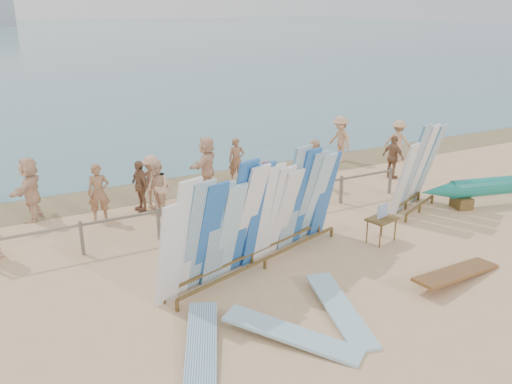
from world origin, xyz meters
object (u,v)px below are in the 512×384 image
flat_board_c (456,279)px  beachgoer_2 (157,188)px  flat_board_b (340,314)px  beachgoer_1 (99,193)px  side_surfboard_rack (416,171)px  flat_board_e (202,352)px  beachgoer_11 (30,189)px  beach_chair_left (228,204)px  beachgoer_8 (314,164)px  flat_board_a (292,341)px  beachgoer_10 (393,157)px  beach_chair_right (274,199)px  beachgoer_5 (207,164)px  beachgoer_extra_0 (398,141)px  beachgoer_7 (236,160)px  beachgoer_3 (152,182)px  beachgoer_9 (340,139)px  main_surfboard_rack (258,218)px  stroller (275,185)px  outrigger_canoe (512,186)px  beachgoer_4 (140,186)px  vendor_table (381,229)px

flat_board_c → beachgoer_2: beachgoer_2 is taller
flat_board_b → beachgoer_1: 8.10m
side_surfboard_rack → beachgoer_1: 9.38m
flat_board_e → beachgoer_11: beachgoer_11 is taller
beach_chair_left → beachgoer_8: bearing=4.6°
flat_board_a → beachgoer_10: 11.02m
beach_chair_right → beachgoer_2: 3.60m
beachgoer_5 → beachgoer_extra_0: (8.26, -0.15, -0.11)m
beachgoer_10 → beach_chair_right: bearing=86.8°
side_surfboard_rack → beachgoer_2: 7.77m
flat_board_a → beachgoer_7: (3.38, 9.25, 0.79)m
beachgoer_3 → beachgoer_7: 3.61m
flat_board_a → beachgoer_8: size_ratio=1.62×
beachgoer_9 → beachgoer_2: beachgoer_9 is taller
main_surfboard_rack → flat_board_a: size_ratio=2.07×
flat_board_c → beachgoer_2: size_ratio=1.65×
stroller → beachgoer_8: beachgoer_8 is taller
beachgoer_8 → flat_board_a: bearing=-40.4°
side_surfboard_rack → beachgoer_1: (-8.62, 3.69, -0.41)m
main_surfboard_rack → flat_board_b: bearing=-98.0°
stroller → beachgoer_7: beachgoer_7 is taller
beachgoer_extra_0 → flat_board_b: bearing=99.3°
flat_board_c → beachgoer_9: bearing=-30.2°
flat_board_e → beachgoer_7: size_ratio=1.71×
outrigger_canoe → beachgoer_8: 6.28m
beachgoer_2 → beachgoer_extra_0: (10.41, 1.13, 0.01)m
beachgoer_8 → beachgoer_11: 9.02m
beachgoer_4 → beachgoer_2: size_ratio=0.97×
beach_chair_right → beachgoer_9: bearing=40.7°
beachgoer_4 → beachgoer_11: bearing=-115.3°
flat_board_b → beach_chair_left: beach_chair_left is taller
flat_board_b → beachgoer_4: size_ratio=1.71×
side_surfboard_rack → beachgoer_1: side_surfboard_rack is taller
flat_board_c → beach_chair_right: (-1.33, 6.12, 0.24)m
flat_board_e → beachgoer_8: beachgoer_8 is taller
vendor_table → beachgoer_2: (-4.57, 4.77, 0.46)m
beachgoer_8 → beachgoer_10: (3.10, -0.44, -0.05)m
vendor_table → flat_board_a: size_ratio=0.40×
flat_board_e → beachgoer_5: size_ratio=1.44×
flat_board_b → beachgoer_11: size_ratio=1.43×
flat_board_b → beachgoer_11: (-4.85, 8.45, 0.94)m
side_surfboard_rack → beachgoer_4: size_ratio=1.77×
flat_board_a → beachgoer_10: (8.53, 6.94, 0.79)m
beachgoer_extra_0 → beachgoer_11: size_ratio=0.88×
flat_board_e → beach_chair_right: 7.70m
vendor_table → beachgoer_3: size_ratio=0.64×
beachgoer_11 → beachgoer_9: bearing=120.6°
outrigger_canoe → beachgoer_2: bearing=170.3°
beachgoer_3 → beachgoer_10: size_ratio=1.06×
side_surfboard_rack → beachgoer_9: size_ratio=1.51×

